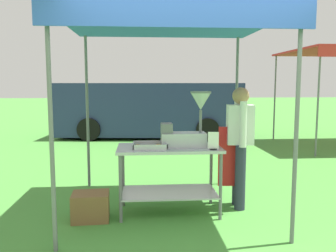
{
  "coord_description": "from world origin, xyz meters",
  "views": [
    {
      "loc": [
        -0.52,
        -3.34,
        1.64
      ],
      "look_at": [
        -0.18,
        1.24,
        1.1
      ],
      "focal_mm": 37.55,
      "sensor_mm": 36.0,
      "label": 1
    }
  ],
  "objects_px": {
    "donut_fryer": "(187,126)",
    "van_navy": "(150,109)",
    "menu_sign": "(213,142)",
    "stall_canopy": "(169,27)",
    "donut_cart": "(169,164)",
    "vendor": "(239,141)",
    "donut_tray": "(150,147)",
    "supply_crate": "(91,206)"
  },
  "relations": [
    {
      "from": "menu_sign",
      "to": "van_navy",
      "type": "distance_m",
      "value": 7.03
    },
    {
      "from": "menu_sign",
      "to": "vendor",
      "type": "relative_size",
      "value": 0.14
    },
    {
      "from": "vendor",
      "to": "supply_crate",
      "type": "distance_m",
      "value": 2.08
    },
    {
      "from": "donut_fryer",
      "to": "supply_crate",
      "type": "height_order",
      "value": "donut_fryer"
    },
    {
      "from": "donut_cart",
      "to": "van_navy",
      "type": "distance_m",
      "value": 6.75
    },
    {
      "from": "stall_canopy",
      "to": "menu_sign",
      "type": "bearing_deg",
      "value": -34.32
    },
    {
      "from": "supply_crate",
      "to": "donut_cart",
      "type": "bearing_deg",
      "value": 10.78
    },
    {
      "from": "vendor",
      "to": "van_navy",
      "type": "xyz_separation_m",
      "value": [
        -1.03,
        6.61,
        -0.02
      ]
    },
    {
      "from": "donut_cart",
      "to": "vendor",
      "type": "distance_m",
      "value": 0.99
    },
    {
      "from": "donut_fryer",
      "to": "menu_sign",
      "type": "height_order",
      "value": "donut_fryer"
    },
    {
      "from": "supply_crate",
      "to": "van_navy",
      "type": "height_order",
      "value": "van_navy"
    },
    {
      "from": "donut_tray",
      "to": "donut_fryer",
      "type": "xyz_separation_m",
      "value": [
        0.47,
        0.08,
        0.24
      ]
    },
    {
      "from": "donut_fryer",
      "to": "van_navy",
      "type": "distance_m",
      "value": 6.77
    },
    {
      "from": "donut_tray",
      "to": "van_navy",
      "type": "bearing_deg",
      "value": 88.73
    },
    {
      "from": "stall_canopy",
      "to": "vendor",
      "type": "height_order",
      "value": "stall_canopy"
    },
    {
      "from": "donut_tray",
      "to": "supply_crate",
      "type": "distance_m",
      "value": 1.02
    },
    {
      "from": "stall_canopy",
      "to": "van_navy",
      "type": "xyz_separation_m",
      "value": [
        -0.09,
        6.65,
        -1.47
      ]
    },
    {
      "from": "donut_fryer",
      "to": "menu_sign",
      "type": "bearing_deg",
      "value": -40.1
    },
    {
      "from": "stall_canopy",
      "to": "supply_crate",
      "type": "distance_m",
      "value": 2.41
    },
    {
      "from": "vendor",
      "to": "menu_sign",
      "type": "bearing_deg",
      "value": -137.58
    },
    {
      "from": "menu_sign",
      "to": "donut_cart",
      "type": "bearing_deg",
      "value": 153.82
    },
    {
      "from": "donut_fryer",
      "to": "menu_sign",
      "type": "relative_size",
      "value": 3.21
    },
    {
      "from": "menu_sign",
      "to": "donut_tray",
      "type": "bearing_deg",
      "value": 168.44
    },
    {
      "from": "stall_canopy",
      "to": "donut_tray",
      "type": "xyz_separation_m",
      "value": [
        -0.24,
        -0.2,
        -1.47
      ]
    },
    {
      "from": "van_navy",
      "to": "donut_cart",
      "type": "bearing_deg",
      "value": -89.22
    },
    {
      "from": "vendor",
      "to": "supply_crate",
      "type": "xyz_separation_m",
      "value": [
        -1.92,
        -0.33,
        -0.74
      ]
    },
    {
      "from": "donut_tray",
      "to": "vendor",
      "type": "bearing_deg",
      "value": 11.31
    },
    {
      "from": "donut_fryer",
      "to": "vendor",
      "type": "height_order",
      "value": "vendor"
    },
    {
      "from": "menu_sign",
      "to": "vendor",
      "type": "distance_m",
      "value": 0.58
    },
    {
      "from": "vendor",
      "to": "van_navy",
      "type": "relative_size",
      "value": 0.28
    },
    {
      "from": "donut_cart",
      "to": "van_navy",
      "type": "bearing_deg",
      "value": 90.78
    },
    {
      "from": "donut_tray",
      "to": "menu_sign",
      "type": "distance_m",
      "value": 0.78
    },
    {
      "from": "stall_canopy",
      "to": "vendor",
      "type": "bearing_deg",
      "value": 2.52
    },
    {
      "from": "supply_crate",
      "to": "stall_canopy",
      "type": "bearing_deg",
      "value": 16.24
    },
    {
      "from": "donut_cart",
      "to": "stall_canopy",
      "type": "bearing_deg",
      "value": 90.0
    },
    {
      "from": "donut_tray",
      "to": "van_navy",
      "type": "height_order",
      "value": "van_navy"
    },
    {
      "from": "stall_canopy",
      "to": "donut_cart",
      "type": "height_order",
      "value": "stall_canopy"
    },
    {
      "from": "van_navy",
      "to": "donut_fryer",
      "type": "bearing_deg",
      "value": -87.28
    },
    {
      "from": "donut_fryer",
      "to": "donut_cart",
      "type": "bearing_deg",
      "value": 176.74
    },
    {
      "from": "donut_cart",
      "to": "vendor",
      "type": "height_order",
      "value": "vendor"
    },
    {
      "from": "donut_tray",
      "to": "menu_sign",
      "type": "bearing_deg",
      "value": -11.56
    },
    {
      "from": "donut_tray",
      "to": "supply_crate",
      "type": "height_order",
      "value": "donut_tray"
    }
  ]
}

